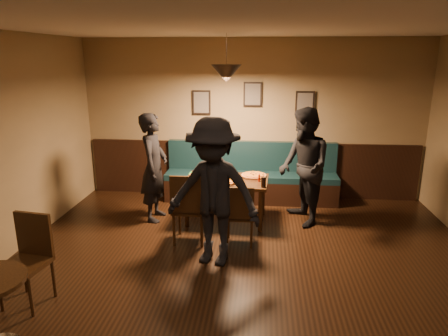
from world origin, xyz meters
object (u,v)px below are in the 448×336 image
Objects in this scene: tabasco_bottle at (259,177)px; booth_bench at (251,173)px; cafe_chair_far at (24,263)px; chair_near_left at (190,207)px; diner_left at (154,167)px; dining_table at (226,200)px; chair_near_right at (240,214)px; soda_glass at (263,182)px; diner_right at (304,167)px; diner_front at (213,193)px.

booth_bench is at bearing 98.32° from tabasco_bottle.
chair_near_left is at bearing -122.42° from cafe_chair_far.
diner_left reaches higher than booth_bench.
chair_near_right reaches higher than dining_table.
soda_glass is at bearing -75.89° from tabasco_bottle.
tabasco_bottle is at bearing -97.46° from diner_right.
diner_front is (-0.04, -1.32, 0.57)m from dining_table.
booth_bench is at bearing 94.97° from diner_front.
chair_near_left is at bearing 139.65° from diner_front.
soda_glass is at bearing -80.50° from booth_bench.
cafe_chair_far is at bearing 164.83° from diner_left.
chair_near_left is 1.06× the size of cafe_chair_far.
diner_left is at bearing 149.97° from chair_near_right.
chair_near_right is 0.62m from soda_glass.
diner_front reaches higher than chair_near_right.
soda_glass is at bearing 52.51° from chair_near_right.
diner_front is at bearing -140.90° from cafe_chair_far.
chair_near_right is at bearing -65.09° from diner_right.
booth_bench is 1.79× the size of diner_left.
diner_right is at bearing 62.93° from diner_front.
cafe_chair_far is (-1.84, -2.40, 0.13)m from dining_table.
dining_table is at bearing 60.59° from chair_near_left.
diner_left is at bearing -145.93° from booth_bench.
diner_right reaches higher than diner_left.
diner_left is (-0.68, 0.74, 0.34)m from chair_near_left.
diner_right is at bearing -49.07° from booth_bench.
dining_table is 0.81m from chair_near_right.
tabasco_bottle is (0.25, 0.69, 0.31)m from chair_near_right.
diner_left reaches higher than cafe_chair_far.
booth_bench is 2.36m from diner_front.
chair_near_left is 1.06m from diner_left.
booth_bench is 2.38× the size of dining_table.
booth_bench reaches higher than chair_near_left.
diner_left is at bearing 132.92° from chair_near_left.
dining_table is at bearing -119.23° from cafe_chair_far.
chair_near_right is at bearing -93.08° from booth_bench.
booth_bench is at bearing -155.31° from diner_right.
chair_near_right is 0.91× the size of cafe_chair_far.
chair_near_right is 0.51× the size of diner_left.
chair_near_left reaches higher than soda_glass.
dining_table is 1.47× the size of chair_near_right.
soda_glass is (0.57, -0.33, 0.41)m from dining_table.
tabasco_bottle is (0.93, 0.69, 0.24)m from chair_near_left.
diner_left reaches higher than tabasco_bottle.
chair_near_left is at bearing -114.30° from booth_bench.
diner_front reaches higher than chair_near_left.
diner_right is 0.71m from soda_glass.
chair_near_right is (0.69, -0.00, -0.07)m from chair_near_left.
tabasco_bottle is at bearing -126.92° from cafe_chair_far.
chair_near_right is at bearing 76.95° from diner_front.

